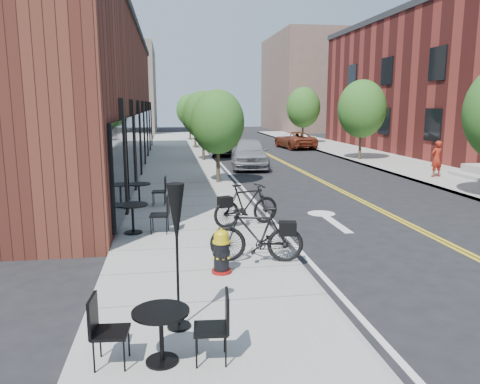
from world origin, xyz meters
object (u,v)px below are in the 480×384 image
bicycle_left (256,235)px  parked_car_a (249,153)px  pedestrian (437,159)px  parked_car_c (212,138)px  fire_hydrant (221,252)px  bistro_set_c (139,191)px  parked_car_far (295,140)px  parked_car_b (223,143)px  bistro_set_a (161,329)px  patio_umbrella (176,226)px  bicycle_right (246,205)px  bistro_set_b (133,214)px

bicycle_left → parked_car_a: size_ratio=0.41×
parked_car_a → pedestrian: pedestrian is taller
parked_car_c → pedestrian: 19.56m
fire_hydrant → bistro_set_c: (-1.91, 6.50, 0.05)m
parked_car_far → parked_car_b: bearing=23.9°
bistro_set_a → pedestrian: (12.01, 13.71, 0.35)m
fire_hydrant → parked_car_far: bearing=63.9°
patio_umbrella → parked_car_a: bearing=76.9°
fire_hydrant → bicycle_left: bearing=25.9°
pedestrian → parked_car_c: bearing=-75.3°
bicycle_right → parked_car_b: 19.32m
bistro_set_b → bicycle_right: bearing=11.1°
bistro_set_b → pedestrian: bearing=35.9°
parked_car_b → pedestrian: size_ratio=2.97×
fire_hydrant → bistro_set_c: bistro_set_c is taller
parked_car_b → pedestrian: bearing=-55.1°
pedestrian → bistro_set_b: bearing=19.6°
parked_car_b → parked_car_c: parked_car_b is taller
bistro_set_a → bistro_set_c: 9.59m
bicycle_left → parked_car_c: parked_car_c is taller
bicycle_right → parked_car_a: size_ratio=0.41×
bistro_set_c → fire_hydrant: bearing=-69.6°
bicycle_right → parked_car_far: 23.90m
bicycle_left → bistro_set_c: 6.56m
bistro_set_b → parked_car_c: 25.53m
patio_umbrella → parked_car_c: 30.64m
parked_car_c → bicycle_left: bearing=-85.8°
bicycle_right → bistro_set_c: bicycle_right is taller
fire_hydrant → bicycle_left: 0.96m
patio_umbrella → parked_car_a: patio_umbrella is taller
fire_hydrant → bicycle_left: bicycle_left is taller
parked_car_far → bistro_set_a: bearing=65.5°
fire_hydrant → bicycle_right: bicycle_right is taller
patio_umbrella → parked_car_b: size_ratio=0.44×
bicycle_left → bistro_set_b: bearing=-124.1°
parked_car_a → parked_car_c: size_ratio=0.97×
fire_hydrant → parked_car_a: 16.05m
bicycle_right → bistro_set_c: bearing=25.6°
patio_umbrella → parked_car_far: patio_umbrella is taller
bistro_set_a → bistro_set_c: (-0.81, 9.56, 0.01)m
bistro_set_a → parked_car_b: bearing=86.0°
patio_umbrella → parked_car_a: size_ratio=0.46×
bicycle_left → parked_car_c: 27.83m
bicycle_left → bistro_set_a: 4.06m
patio_umbrella → parked_car_c: bearing=83.7°
bistro_set_b → parked_car_far: parked_car_far is taller
bicycle_left → parked_car_c: size_ratio=0.40×
bistro_set_a → parked_car_b: size_ratio=0.35×
bicycle_left → pedestrian: bearing=145.4°
bistro_set_a → bistro_set_b: size_ratio=0.93×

